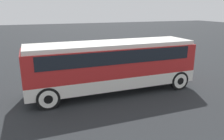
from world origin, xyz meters
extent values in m
plane|color=#26282B|center=(0.00, 0.00, 0.00)|extent=(120.00, 120.00, 0.00)
cube|color=silver|center=(0.00, 0.00, 0.82)|extent=(9.61, 2.45, 0.67)
cube|color=red|center=(0.00, 0.00, 1.93)|extent=(9.61, 2.45, 1.56)
cube|color=black|center=(0.00, 0.00, 2.31)|extent=(8.46, 2.49, 0.70)
cube|color=silver|center=(0.00, 0.00, 2.82)|extent=(9.42, 2.26, 0.22)
cube|color=red|center=(4.66, 0.00, 1.71)|extent=(0.36, 2.35, 1.78)
cylinder|color=black|center=(3.90, -1.12, 0.57)|extent=(1.13, 0.28, 1.13)
cylinder|color=silver|center=(3.90, -1.12, 0.57)|extent=(0.88, 0.30, 0.88)
cylinder|color=black|center=(3.90, -1.12, 0.57)|extent=(0.43, 0.32, 0.43)
cylinder|color=black|center=(3.90, 1.12, 0.57)|extent=(1.13, 0.28, 1.13)
cylinder|color=silver|center=(3.90, 1.12, 0.57)|extent=(0.88, 0.30, 0.88)
cylinder|color=black|center=(3.90, 1.12, 0.57)|extent=(0.43, 0.32, 0.43)
cylinder|color=black|center=(-3.73, -1.12, 0.57)|extent=(1.13, 0.28, 1.13)
cylinder|color=silver|center=(-3.73, -1.12, 0.57)|extent=(0.88, 0.30, 0.88)
cylinder|color=black|center=(-3.73, -1.12, 0.57)|extent=(0.43, 0.32, 0.43)
cylinder|color=black|center=(-3.73, 1.12, 0.57)|extent=(1.13, 0.28, 1.13)
cylinder|color=silver|center=(-3.73, 1.12, 0.57)|extent=(0.88, 0.30, 0.88)
cylinder|color=black|center=(-3.73, 1.12, 0.57)|extent=(0.43, 0.32, 0.43)
cube|color=silver|center=(-1.02, 6.59, 0.56)|extent=(4.72, 1.89, 0.58)
cube|color=black|center=(-1.21, 6.59, 1.09)|extent=(2.46, 1.70, 0.49)
cylinder|color=black|center=(0.84, 5.73, 0.35)|extent=(0.71, 0.22, 0.71)
cylinder|color=black|center=(0.84, 5.73, 0.35)|extent=(0.27, 0.26, 0.27)
cylinder|color=black|center=(0.84, 7.44, 0.35)|extent=(0.71, 0.22, 0.71)
cylinder|color=black|center=(0.84, 7.44, 0.35)|extent=(0.27, 0.26, 0.27)
cylinder|color=black|center=(-2.89, 5.73, 0.35)|extent=(0.71, 0.22, 0.71)
cylinder|color=black|center=(-2.89, 5.73, 0.35)|extent=(0.27, 0.26, 0.27)
cylinder|color=black|center=(-2.89, 7.44, 0.35)|extent=(0.71, 0.22, 0.71)
cylinder|color=black|center=(-2.89, 7.44, 0.35)|extent=(0.27, 0.26, 0.27)
cube|color=#2D5638|center=(3.66, 5.08, 0.56)|extent=(4.41, 1.88, 0.67)
cube|color=black|center=(3.48, 5.08, 1.18)|extent=(2.29, 1.70, 0.58)
cylinder|color=black|center=(5.43, 4.22, 0.31)|extent=(0.61, 0.22, 0.61)
cylinder|color=black|center=(5.43, 4.22, 0.31)|extent=(0.23, 0.26, 0.23)
cylinder|color=black|center=(5.43, 5.93, 0.31)|extent=(0.61, 0.22, 0.61)
cylinder|color=black|center=(5.43, 5.93, 0.31)|extent=(0.23, 0.26, 0.23)
cylinder|color=black|center=(1.88, 4.22, 0.31)|extent=(0.61, 0.22, 0.61)
cylinder|color=black|center=(1.88, 4.22, 0.31)|extent=(0.23, 0.26, 0.23)
cylinder|color=black|center=(1.88, 5.93, 0.31)|extent=(0.61, 0.22, 0.61)
cylinder|color=black|center=(1.88, 5.93, 0.31)|extent=(0.23, 0.26, 0.23)
camera|label=1|loc=(-4.31, -11.33, 4.77)|focal=35.00mm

